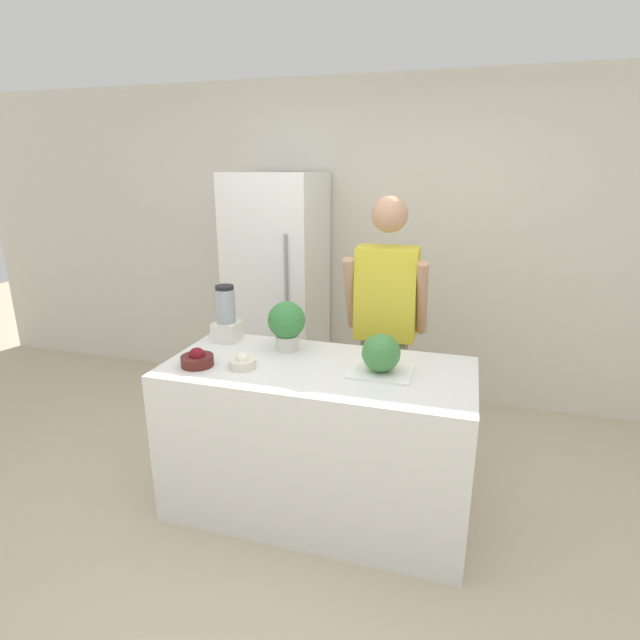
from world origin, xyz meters
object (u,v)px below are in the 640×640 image
(person, at_px, (385,327))
(bowl_cream, at_px, (243,362))
(refrigerator, at_px, (279,291))
(potted_plant, at_px, (287,323))
(watermelon, at_px, (381,353))
(blender, at_px, (226,317))
(bowl_cherries, at_px, (197,359))

(person, height_order, bowl_cream, person)
(refrigerator, bearing_deg, bowl_cream, -76.29)
(refrigerator, bearing_deg, potted_plant, -66.60)
(watermelon, xyz_separation_m, potted_plant, (-0.59, 0.20, 0.05))
(potted_plant, bearing_deg, refrigerator, 113.40)
(refrigerator, height_order, blender, refrigerator)
(blender, bearing_deg, watermelon, -13.61)
(person, relative_size, bowl_cherries, 9.97)
(bowl_cherries, bearing_deg, bowl_cream, 10.32)
(person, height_order, potted_plant, person)
(person, height_order, watermelon, person)
(refrigerator, xyz_separation_m, bowl_cream, (0.35, -1.45, -0.03))
(watermelon, distance_m, bowl_cherries, 0.99)
(bowl_cherries, xyz_separation_m, blender, (-0.03, 0.42, 0.12))
(bowl_cream, distance_m, potted_plant, 0.38)
(watermelon, bearing_deg, blender, 166.39)
(person, xyz_separation_m, potted_plant, (-0.50, -0.52, 0.13))
(watermelon, distance_m, bowl_cream, 0.74)
(bowl_cherries, xyz_separation_m, potted_plant, (0.38, 0.37, 0.13))
(refrigerator, bearing_deg, bowl_cherries, -85.86)
(watermelon, xyz_separation_m, bowl_cherries, (-0.97, -0.18, -0.08))
(bowl_cherries, distance_m, potted_plant, 0.55)
(bowl_cream, xyz_separation_m, blender, (-0.28, 0.37, 0.12))
(bowl_cream, bearing_deg, bowl_cherries, -169.68)
(person, relative_size, potted_plant, 6.02)
(bowl_cherries, bearing_deg, blender, 94.41)
(person, height_order, bowl_cherries, person)
(person, xyz_separation_m, watermelon, (0.09, -0.71, 0.08))
(watermelon, distance_m, blender, 1.03)
(refrigerator, xyz_separation_m, blender, (0.08, -1.08, 0.10))
(bowl_cream, bearing_deg, watermelon, 10.29)
(refrigerator, relative_size, potted_plant, 6.46)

